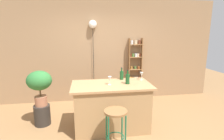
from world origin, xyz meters
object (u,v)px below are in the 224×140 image
Objects in this scene: bar_stool at (116,120)px; bottle_sauce_amber at (128,79)px; bottle_soda_blue at (122,75)px; wine_glass_center at (110,79)px; pendant_globe_light at (93,25)px; plant_stool at (42,115)px; spice_shelf at (135,69)px; wine_glass_left at (142,74)px; potted_plant at (39,83)px.

bottle_sauce_amber is (0.34, 0.65, 0.51)m from bar_stool.
wine_glass_center is at bearing -131.28° from bottle_soda_blue.
pendant_globe_light is (-0.23, 1.57, 1.04)m from wine_glass_center.
bottle_sauce_amber reaches higher than bar_stool.
bottle_sauce_amber is 1.98m from pendant_globe_light.
plant_stool is 1.95m from bottle_sauce_amber.
wine_glass_center reaches higher than plant_stool.
wine_glass_left is at bearing -100.13° from spice_shelf.
bottle_sauce_amber is 0.35m from wine_glass_center.
pendant_globe_light reaches higher than wine_glass_left.
wine_glass_left is (0.71, 0.89, 0.52)m from bar_stool.
wine_glass_left is 0.75m from wine_glass_center.
spice_shelf is at bearing 79.87° from wine_glass_left.
bottle_soda_blue is (1.68, -0.04, 0.11)m from potted_plant.
spice_shelf reaches higher than potted_plant.
spice_shelf is 0.79× the size of pendant_globe_light.
pendant_globe_light is (-0.58, 1.57, 1.06)m from bottle_sauce_amber.
wine_glass_left is (2.09, -0.14, 0.13)m from potted_plant.
pendant_globe_light is (-1.17, 0.03, 1.20)m from spice_shelf.
bottle_soda_blue is (0.30, 0.99, 0.50)m from bar_stool.
potted_plant is at bearing 176.30° from wine_glass_left.
spice_shelf reaches higher than plant_stool.
bottle_soda_blue is (-0.64, -1.19, 0.13)m from spice_shelf.
bottle_sauce_amber is at bearing -82.50° from bottle_soda_blue.
bar_stool is 2.67× the size of bottle_soda_blue.
potted_plant is 2.61× the size of bottle_sauce_amber.
spice_shelf is 6.82× the size of bottle_soda_blue.
wine_glass_left is (-0.23, -1.29, 0.15)m from spice_shelf.
potted_plant is (-2.32, -1.16, 0.02)m from spice_shelf.
wine_glass_center is at bearing -15.56° from plant_stool.
wine_glass_left and wine_glass_center have the same top height.
bottle_soda_blue reaches higher than wine_glass_left.
spice_shelf is at bearing 66.77° from bar_stool.
spice_shelf is at bearing 61.88° from bottle_soda_blue.
pendant_globe_light reaches higher than wine_glass_center.
bottle_soda_blue is (1.68, -0.04, 0.81)m from plant_stool.
pendant_globe_light reaches higher than bar_stool.
bottle_sauce_amber is at bearing -111.08° from spice_shelf.
wine_glass_left is at bearing 34.20° from bottle_sauce_amber.
pendant_globe_light reaches higher than plant_stool.
potted_plant is 2.85× the size of bottle_soda_blue.
bottle_soda_blue is at bearing 73.18° from bar_stool.
bar_stool is at bearing -128.38° from wine_glass_left.
pendant_globe_light reaches higher than potted_plant.
bar_stool is 1.61× the size of plant_stool.
plant_stool is (-2.32, -1.16, -0.67)m from spice_shelf.
potted_plant is at bearing 143.46° from bar_stool.
bar_stool is 0.31× the size of pendant_globe_light.
bar_stool is 0.94× the size of potted_plant.
bar_stool is 0.89m from bottle_sauce_amber.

